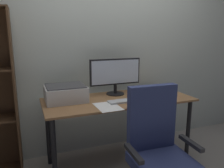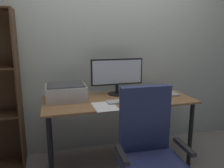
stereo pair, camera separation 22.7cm
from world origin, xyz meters
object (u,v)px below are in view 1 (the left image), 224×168
(mouse, at_px, (144,98))
(coffee_mug, at_px, (131,93))
(laptop, at_px, (159,93))
(printer, at_px, (66,93))
(desk, at_px, (119,107))
(monitor, at_px, (115,74))
(office_chair, at_px, (159,159))
(keyboard, at_px, (123,101))

(mouse, distance_m, coffee_mug, 0.14)
(coffee_mug, height_order, laptop, coffee_mug)
(mouse, xyz_separation_m, printer, (-0.77, 0.24, 0.06))
(desk, distance_m, monitor, 0.37)
(laptop, bearing_deg, monitor, 161.69)
(desk, relative_size, office_chair, 1.52)
(keyboard, bearing_deg, printer, 153.01)
(printer, bearing_deg, monitor, 5.87)
(monitor, xyz_separation_m, coffee_mug, (0.10, -0.21, -0.18))
(printer, xyz_separation_m, office_chair, (0.55, -0.88, -0.36))
(laptop, bearing_deg, coffee_mug, -172.32)
(keyboard, xyz_separation_m, coffee_mug, (0.14, 0.10, 0.04))
(desk, distance_m, coffee_mug, 0.19)
(mouse, bearing_deg, office_chair, -122.30)
(coffee_mug, distance_m, laptop, 0.38)
(monitor, height_order, coffee_mug, monitor)
(desk, height_order, printer, printer)
(keyboard, bearing_deg, desk, 83.56)
(keyboard, distance_m, printer, 0.58)
(keyboard, relative_size, office_chair, 0.29)
(mouse, distance_m, office_chair, 0.74)
(monitor, relative_size, printer, 1.45)
(laptop, bearing_deg, mouse, -153.04)
(mouse, relative_size, laptop, 0.30)
(coffee_mug, relative_size, printer, 0.25)
(monitor, bearing_deg, keyboard, -98.84)
(coffee_mug, bearing_deg, office_chair, -98.95)
(desk, distance_m, laptop, 0.52)
(coffee_mug, xyz_separation_m, printer, (-0.66, 0.15, 0.03))
(keyboard, height_order, office_chair, office_chair)
(keyboard, distance_m, mouse, 0.25)
(laptop, relative_size, printer, 0.80)
(coffee_mug, bearing_deg, monitor, 114.97)
(monitor, bearing_deg, coffee_mug, -65.03)
(printer, bearing_deg, mouse, -17.15)
(coffee_mug, bearing_deg, desk, 168.88)
(monitor, bearing_deg, desk, -101.35)
(desk, relative_size, monitor, 2.65)
(laptop, distance_m, office_chair, 0.97)
(desk, relative_size, keyboard, 5.31)
(keyboard, height_order, mouse, mouse)
(monitor, relative_size, laptop, 1.82)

